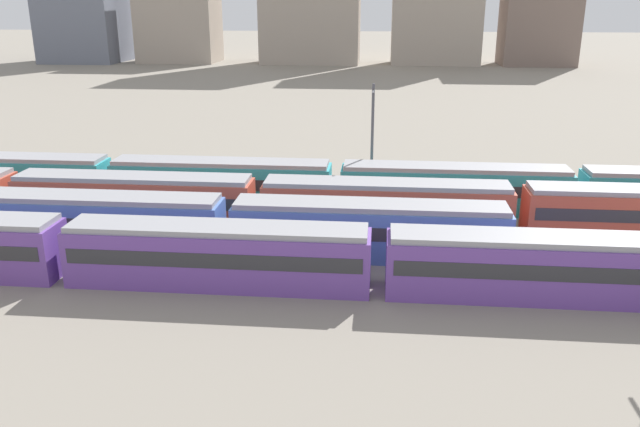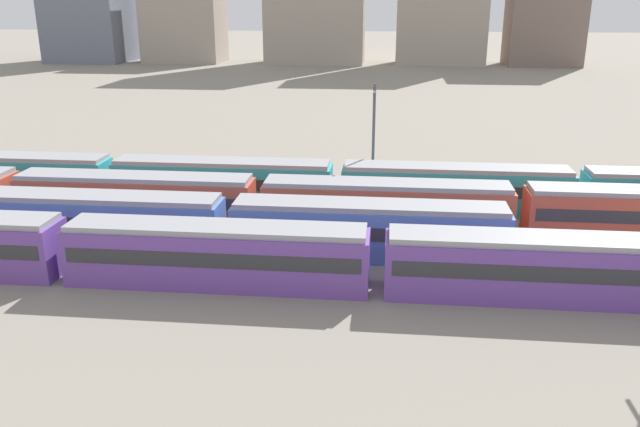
{
  "view_description": "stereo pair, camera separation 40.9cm",
  "coord_description": "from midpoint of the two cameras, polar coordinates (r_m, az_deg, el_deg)",
  "views": [
    {
      "loc": [
        28.75,
        -34.76,
        16.33
      ],
      "look_at": [
        24.69,
        7.8,
        2.04
      ],
      "focal_mm": 36.34,
      "sensor_mm": 36.0,
      "label": 1
    },
    {
      "loc": [
        29.15,
        -34.72,
        16.33
      ],
      "look_at": [
        24.69,
        7.8,
        2.04
      ],
      "focal_mm": 36.34,
      "sensor_mm": 36.0,
      "label": 2
    }
  ],
  "objects": [
    {
      "name": "train_track_1",
      "position": [
        46.8,
        -19.7,
        -0.6
      ],
      "size": [
        55.8,
        3.06,
        3.75
      ],
      "color": "#4C70BC",
      "rests_on": "ground_plane"
    },
    {
      "name": "catenary_pole_1",
      "position": [
        54.29,
        4.41,
        6.82
      ],
      "size": [
        0.24,
        3.2,
        9.72
      ],
      "color": "#4C4C51",
      "rests_on": "ground_plane"
    },
    {
      "name": "train_track_0",
      "position": [
        38.82,
        -9.26,
        -3.59
      ],
      "size": [
        55.8,
        3.06,
        3.75
      ],
      "color": "#6B429E",
      "rests_on": "ground_plane"
    },
    {
      "name": "distant_building_1",
      "position": [
        180.86,
        -12.44,
        16.68
      ],
      "size": [
        20.02,
        14.21,
        23.86
      ],
      "primitive_type": "cube",
      "color": "#A89989",
      "rests_on": "ground_plane"
    },
    {
      "name": "train_track_3",
      "position": [
        52.68,
        11.49,
        2.21
      ],
      "size": [
        93.6,
        3.06,
        3.75
      ],
      "color": "teal",
      "rests_on": "ground_plane"
    },
    {
      "name": "train_track_2",
      "position": [
        47.39,
        5.56,
        0.67
      ],
      "size": [
        93.6,
        3.06,
        3.75
      ],
      "color": "#BC4C38",
      "rests_on": "ground_plane"
    }
  ]
}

